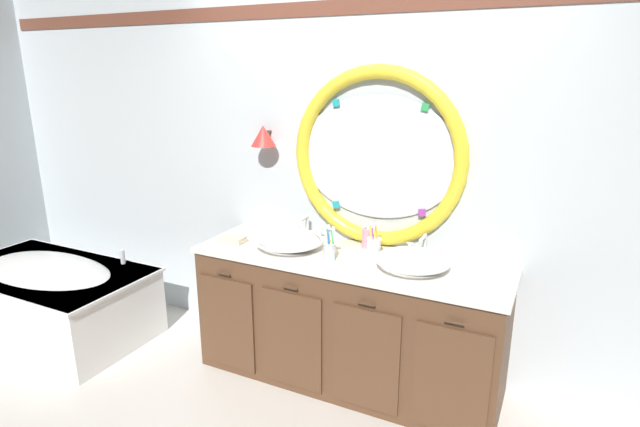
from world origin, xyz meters
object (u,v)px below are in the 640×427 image
(bathtub, at_px, (50,294))
(toothbrush_holder_left, at_px, (330,250))
(sink_basin_left, at_px, (289,240))
(soap_dispenser, at_px, (367,237))
(folded_hand_towel, at_px, (234,240))
(toothbrush_holder_right, at_px, (374,245))
(sink_basin_right, at_px, (413,260))

(bathtub, bearing_deg, toothbrush_holder_left, 9.05)
(bathtub, distance_m, sink_basin_left, 1.99)
(soap_dispenser, relative_size, folded_hand_towel, 0.95)
(toothbrush_holder_right, bearing_deg, sink_basin_left, -166.34)
(sink_basin_left, xyz_separation_m, folded_hand_towel, (-0.39, -0.07, -0.03))
(folded_hand_towel, bearing_deg, bathtub, -166.45)
(sink_basin_left, distance_m, soap_dispenser, 0.50)
(toothbrush_holder_left, xyz_separation_m, folded_hand_towel, (-0.71, 0.01, -0.05))
(sink_basin_left, bearing_deg, folded_hand_towel, -170.40)
(toothbrush_holder_left, height_order, folded_hand_towel, toothbrush_holder_left)
(bathtub, distance_m, toothbrush_holder_left, 2.28)
(sink_basin_left, relative_size, toothbrush_holder_left, 2.03)
(sink_basin_left, bearing_deg, bathtub, -167.26)
(sink_basin_right, xyz_separation_m, toothbrush_holder_right, (-0.28, 0.13, 0.01))
(sink_basin_left, relative_size, soap_dispenser, 2.90)
(soap_dispenser, bearing_deg, folded_hand_towel, -160.27)
(toothbrush_holder_left, distance_m, folded_hand_towel, 0.71)
(bathtub, distance_m, sink_basin_right, 2.76)
(toothbrush_holder_left, xyz_separation_m, toothbrush_holder_right, (0.21, 0.20, -0.00))
(bathtub, xyz_separation_m, soap_dispenser, (2.29, 0.65, 0.60))
(toothbrush_holder_left, height_order, soap_dispenser, toothbrush_holder_left)
(bathtub, height_order, toothbrush_holder_right, toothbrush_holder_right)
(soap_dispenser, bearing_deg, bathtub, -164.16)
(sink_basin_right, bearing_deg, soap_dispenser, 147.91)
(sink_basin_right, height_order, toothbrush_holder_right, toothbrush_holder_right)
(toothbrush_holder_left, relative_size, soap_dispenser, 1.43)
(toothbrush_holder_right, distance_m, soap_dispenser, 0.14)
(sink_basin_left, relative_size, folded_hand_towel, 2.77)
(toothbrush_holder_right, bearing_deg, sink_basin_right, -24.42)
(sink_basin_right, relative_size, toothbrush_holder_right, 2.00)
(sink_basin_left, height_order, toothbrush_holder_right, toothbrush_holder_right)
(bathtub, height_order, sink_basin_left, sink_basin_left)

